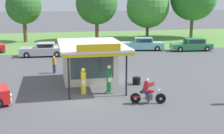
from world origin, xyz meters
name	(u,v)px	position (x,y,z in m)	size (l,w,h in m)	color
ground_plane	(85,101)	(0.00, 0.00, 0.00)	(300.00, 300.00, 0.00)	#4C4C51
grass_verge_strip	(62,40)	(0.00, 30.00, 0.00)	(120.00, 24.00, 0.01)	#56843D
service_station_kiosk	(89,59)	(0.96, 4.73, 1.78)	(4.65, 6.92, 3.55)	beige
gas_pump_nearside	(83,83)	(0.08, 1.33, 0.84)	(0.44, 0.44, 1.84)	slate
gas_pump_offside	(109,80)	(1.83, 1.33, 0.90)	(0.44, 0.44, 1.96)	slate
motorcycle_with_rider	(148,93)	(3.72, -1.17, 0.65)	(2.14, 0.82, 1.58)	black
parked_car_back_row_left	(142,44)	(9.44, 18.23, 0.71)	(5.65, 2.83, 1.57)	#7AC6D1
parked_car_back_row_right	(43,50)	(-2.76, 16.47, 0.69)	(5.06, 2.22, 1.51)	#B7B7BC
parked_car_back_row_centre	(92,44)	(3.42, 20.31, 0.65)	(5.14, 3.02, 1.42)	beige
parked_car_back_row_far_left	(192,45)	(15.35, 16.58, 0.69)	(5.36, 2.18, 1.51)	#2D844C
bystander_chatting_near_pumps	(54,64)	(-1.68, 8.04, 0.78)	(0.34, 0.34, 1.50)	#2D3351
tree_oak_centre	(97,4)	(5.31, 28.55, 5.63)	(6.35, 6.35, 8.82)	brown
tree_oak_far_right	(22,7)	(-5.64, 29.30, 5.11)	(5.18, 5.18, 7.84)	brown
tree_oak_far_left	(146,7)	(13.55, 29.60, 4.98)	(6.87, 6.87, 8.57)	brown
spare_tire_stack	(137,81)	(4.28, 3.11, 0.27)	(0.60, 0.60, 0.54)	black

